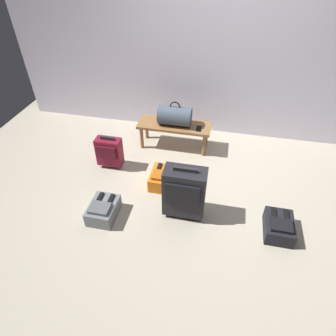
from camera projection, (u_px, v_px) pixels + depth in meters
name	position (u px, v px, depth m)	size (l,w,h in m)	color
ground_plane	(201.00, 201.00, 3.38)	(6.60, 6.60, 0.00)	#B2A893
back_wall	(225.00, 35.00, 3.70)	(6.00, 0.10, 2.80)	silver
bench	(174.00, 128.00, 4.03)	(1.00, 0.36, 0.37)	olive
duffel_bag_slate	(175.00, 116.00, 3.91)	(0.44, 0.26, 0.34)	#475160
cell_phone	(199.00, 128.00, 3.90)	(0.07, 0.14, 0.01)	black
suitcase_upright_charcoal	(184.00, 192.00, 3.02)	(0.43, 0.25, 0.65)	black
suitcase_small_burgundy	(109.00, 151.00, 3.72)	(0.32, 0.19, 0.46)	maroon
backpack_dark	(279.00, 226.00, 2.97)	(0.28, 0.38, 0.21)	black
backpack_orange	(163.00, 178.00, 3.55)	(0.28, 0.38, 0.21)	orange
backpack_grey	(103.00, 210.00, 3.15)	(0.28, 0.38, 0.21)	slate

